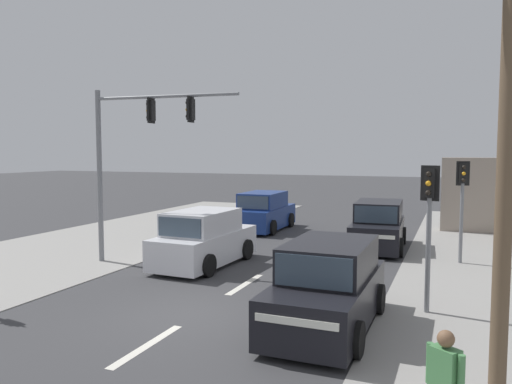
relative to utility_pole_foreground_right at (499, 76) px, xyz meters
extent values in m
plane|color=#3A3A3D|center=(-6.20, 1.84, -5.00)|extent=(140.00, 140.00, 0.00)
cube|color=silver|center=(-6.20, -0.16, -5.00)|extent=(0.20, 2.40, 0.01)
cube|color=silver|center=(-6.20, 4.84, -5.00)|extent=(0.20, 2.40, 0.01)
cube|color=silver|center=(-6.20, 9.84, -5.00)|extent=(0.20, 2.40, 0.01)
cube|color=gray|center=(-14.70, 5.84, -4.99)|extent=(8.00, 40.00, 0.02)
cylinder|color=brown|center=(0.14, 0.00, -0.36)|extent=(0.26, 0.26, 9.29)
cylinder|color=slate|center=(-12.14, 5.77, -2.00)|extent=(0.18, 0.18, 6.00)
cylinder|color=slate|center=(-9.54, 5.95, 0.70)|extent=(5.20, 0.45, 0.11)
cube|color=black|center=(-10.06, 5.91, 0.25)|extent=(0.22, 0.27, 0.68)
cube|color=black|center=(-10.06, 5.91, 0.25)|extent=(0.07, 0.44, 0.84)
sphere|color=black|center=(-10.18, 5.90, 0.47)|extent=(0.13, 0.13, 0.13)
sphere|color=orange|center=(-10.18, 5.90, 0.25)|extent=(0.13, 0.13, 0.13)
sphere|color=black|center=(-10.18, 5.90, 0.03)|extent=(0.13, 0.13, 0.13)
cube|color=black|center=(-8.61, 6.01, 0.25)|extent=(0.22, 0.27, 0.68)
cube|color=black|center=(-8.61, 6.01, 0.25)|extent=(0.07, 0.44, 0.84)
sphere|color=black|center=(-8.73, 6.00, 0.47)|extent=(0.13, 0.13, 0.13)
sphere|color=orange|center=(-8.73, 6.00, 0.25)|extent=(0.13, 0.13, 0.13)
sphere|color=black|center=(-8.73, 6.00, 0.03)|extent=(0.13, 0.13, 0.13)
cylinder|color=slate|center=(-1.11, 4.08, -3.60)|extent=(0.12, 0.12, 2.80)
cube|color=black|center=(-1.11, 4.08, -1.86)|extent=(0.31, 0.26, 0.68)
cube|color=black|center=(-1.11, 4.08, -1.86)|extent=(0.43, 0.16, 0.84)
sphere|color=black|center=(-1.14, 3.96, -1.64)|extent=(0.13, 0.13, 0.13)
sphere|color=orange|center=(-1.14, 3.96, -1.86)|extent=(0.13, 0.13, 0.13)
sphere|color=black|center=(-1.14, 3.96, -2.08)|extent=(0.13, 0.13, 0.13)
cylinder|color=slate|center=(-0.33, 10.15, -3.60)|extent=(0.12, 0.12, 2.80)
cube|color=black|center=(-0.33, 10.15, -1.86)|extent=(0.30, 0.25, 0.68)
cube|color=black|center=(-0.33, 10.15, -1.86)|extent=(0.44, 0.13, 0.84)
sphere|color=black|center=(-0.30, 10.03, -1.64)|extent=(0.13, 0.13, 0.13)
sphere|color=orange|center=(-0.30, 10.03, -1.86)|extent=(0.13, 0.13, 0.13)
sphere|color=black|center=(-0.30, 10.03, -2.08)|extent=(0.13, 0.13, 0.13)
cylinder|color=slate|center=(1.19, 12.18, -2.70)|extent=(0.16, 0.16, 4.60)
cube|color=black|center=(-3.38, 11.80, -4.37)|extent=(2.08, 4.59, 1.00)
cube|color=black|center=(-3.39, 12.00, -3.49)|extent=(1.87, 2.79, 0.76)
cube|color=#384756|center=(-3.32, 10.63, -3.49)|extent=(1.58, 0.15, 0.65)
cube|color=#384756|center=(-3.47, 13.37, -3.49)|extent=(1.55, 0.14, 0.61)
cube|color=white|center=(-3.25, 9.53, -4.14)|extent=(1.56, 0.13, 0.14)
cylinder|color=black|center=(-2.38, 10.46, -4.64)|extent=(0.26, 0.73, 0.72)
cylinder|color=black|center=(-4.22, 10.36, -4.64)|extent=(0.26, 0.73, 0.72)
cylinder|color=black|center=(-2.54, 13.24, -4.64)|extent=(0.26, 0.73, 0.72)
cylinder|color=black|center=(-4.37, 13.14, -4.64)|extent=(0.26, 0.73, 0.72)
cube|color=silver|center=(-8.48, 6.66, -4.37)|extent=(2.03, 4.57, 1.00)
cube|color=silver|center=(-8.48, 6.46, -3.49)|extent=(1.83, 2.77, 0.76)
cube|color=#384756|center=(-8.43, 7.83, -3.49)|extent=(1.58, 0.13, 0.65)
cube|color=#384756|center=(-8.54, 5.09, -3.49)|extent=(1.55, 0.12, 0.61)
cube|color=white|center=(-8.38, 8.93, -4.14)|extent=(1.56, 0.11, 0.14)
cylinder|color=black|center=(-9.34, 8.09, -4.64)|extent=(0.25, 0.73, 0.72)
cylinder|color=black|center=(-7.50, 8.02, -4.64)|extent=(0.25, 0.73, 0.72)
cylinder|color=black|center=(-9.45, 5.30, -4.64)|extent=(0.25, 0.73, 0.72)
cylinder|color=black|center=(-7.61, 5.23, -4.64)|extent=(0.25, 0.73, 0.72)
cube|color=black|center=(-3.10, 2.20, -4.37)|extent=(1.87, 4.51, 1.00)
cube|color=black|center=(-3.10, 2.40, -3.49)|extent=(1.74, 2.71, 0.76)
cube|color=#384756|center=(-3.11, 1.03, -3.49)|extent=(1.58, 0.07, 0.65)
cube|color=#384756|center=(-3.09, 3.77, -3.49)|extent=(1.55, 0.07, 0.61)
cube|color=white|center=(-3.12, -0.07, -4.14)|extent=(1.56, 0.05, 0.14)
cylinder|color=black|center=(-2.19, 0.80, -4.64)|extent=(0.22, 0.72, 0.72)
cylinder|color=black|center=(-4.03, 0.81, -4.64)|extent=(0.22, 0.72, 0.72)
cylinder|color=black|center=(-2.17, 3.59, -4.64)|extent=(0.22, 0.72, 0.72)
cylinder|color=black|center=(-4.01, 3.60, -4.64)|extent=(0.22, 0.72, 0.72)
cube|color=navy|center=(-9.33, 14.62, -4.37)|extent=(1.87, 4.51, 1.00)
cube|color=navy|center=(-9.33, 14.42, -3.49)|extent=(1.74, 2.71, 0.76)
cube|color=#384756|center=(-9.34, 15.79, -3.49)|extent=(1.58, 0.07, 0.65)
cube|color=#384756|center=(-9.32, 13.05, -3.49)|extent=(1.55, 0.07, 0.61)
cube|color=white|center=(-9.35, 16.89, -4.14)|extent=(1.56, 0.05, 0.14)
cylinder|color=black|center=(-10.27, 16.01, -4.64)|extent=(0.23, 0.72, 0.72)
cylinder|color=black|center=(-8.43, 16.03, -4.64)|extent=(0.23, 0.72, 0.72)
cylinder|color=black|center=(-10.24, 13.22, -4.64)|extent=(0.23, 0.72, 0.72)
cylinder|color=black|center=(-8.40, 13.24, -4.64)|extent=(0.23, 0.72, 0.72)
cube|color=#47844C|center=(-0.61, -1.77, -3.88)|extent=(0.42, 0.39, 0.56)
sphere|color=brown|center=(-0.61, -1.77, -3.48)|extent=(0.22, 0.22, 0.22)
cylinder|color=#47844C|center=(-0.42, -1.91, -3.88)|extent=(0.09, 0.09, 0.54)
cylinder|color=#47844C|center=(-0.80, -1.63, -3.88)|extent=(0.09, 0.09, 0.54)
camera|label=1|loc=(-0.55, -8.36, -1.12)|focal=35.00mm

